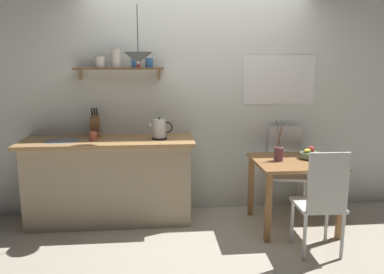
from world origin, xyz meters
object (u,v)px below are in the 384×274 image
dining_table (294,172)px  fruit_bowl (310,154)px  dining_chair_near (322,199)px  pendant_lamp (138,58)px  dining_chair_far (285,166)px  coffee_mug_by_sink (94,136)px  twig_vase (279,153)px  electric_kettle (160,129)px  knife_block (95,125)px

dining_table → fruit_bowl: size_ratio=3.96×
dining_chair_near → pendant_lamp: pendant_lamp is taller
dining_chair_far → coffee_mug_by_sink: bearing=-175.9°
dining_table → fruit_bowl: (0.19, 0.06, 0.17)m
fruit_bowl → twig_vase: bearing=-170.5°
electric_kettle → pendant_lamp: bearing=-148.9°
dining_chair_near → knife_block: bearing=152.5°
dining_table → knife_block: bearing=167.4°
knife_block → dining_table: bearing=-12.6°
dining_chair_far → coffee_mug_by_sink: coffee_mug_by_sink is taller
dining_chair_far → twig_vase: (-0.22, -0.43, 0.25)m
twig_vase → dining_chair_near: bearing=-72.8°
twig_vase → electric_kettle: bearing=167.2°
electric_kettle → dining_chair_near: bearing=-32.9°
twig_vase → knife_block: knife_block is taller
dining_chair_far → knife_block: size_ratio=3.09×
dining_chair_near → dining_chair_far: 1.07m
dining_table → pendant_lamp: (-1.60, 0.16, 1.18)m
dining_table → knife_block: size_ratio=2.55×
twig_vase → dining_table: bearing=0.0°
dining_chair_far → electric_kettle: electric_kettle is taller
dining_chair_near → fruit_bowl: 0.76m
dining_table → electric_kettle: (-1.40, 0.28, 0.43)m
coffee_mug_by_sink → pendant_lamp: 0.96m
twig_vase → knife_block: (-1.94, 0.47, 0.25)m
dining_table → electric_kettle: electric_kettle is taller
dining_table → dining_chair_near: 0.65m
electric_kettle → pendant_lamp: pendant_lamp is taller
dining_table → pendant_lamp: size_ratio=1.48×
dining_chair_near → twig_vase: bearing=107.2°
fruit_bowl → coffee_mug_by_sink: coffee_mug_by_sink is taller
dining_chair_near → dining_chair_far: (0.03, 1.07, 0.02)m
twig_vase → coffee_mug_by_sink: (-1.93, 0.27, 0.17)m
fruit_bowl → electric_kettle: size_ratio=0.84×
pendant_lamp → electric_kettle: bearing=31.1°
dining_table → pendant_lamp: 2.00m
fruit_bowl → dining_table: bearing=-162.4°
dining_table → dining_chair_far: dining_chair_far is taller
electric_kettle → coffee_mug_by_sink: bearing=-179.5°
electric_kettle → pendant_lamp: size_ratio=0.44×
dining_chair_far → fruit_bowl: bearing=-69.8°
knife_block → pendant_lamp: bearing=-31.9°
dining_chair_near → pendant_lamp: 2.20m
electric_kettle → fruit_bowl: bearing=-7.8°
coffee_mug_by_sink → pendant_lamp: bearing=-13.2°
dining_table → coffee_mug_by_sink: size_ratio=7.13×
coffee_mug_by_sink → fruit_bowl: bearing=-5.3°
dining_chair_near → electric_kettle: size_ratio=3.95×
twig_vase → coffee_mug_by_sink: bearing=171.9°
dining_chair_near → twig_vase: 0.73m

